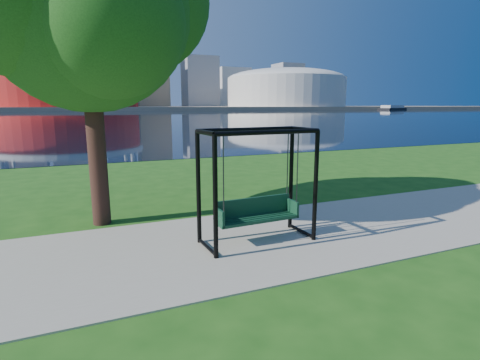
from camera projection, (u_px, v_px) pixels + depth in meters
ground at (251, 232)px, 8.40m from camera, size 900.00×900.00×0.00m
path at (261, 239)px, 7.94m from camera, size 120.00×4.00×0.03m
river at (94, 116)px, 100.54m from camera, size 900.00×180.00×0.02m
far_bank at (84, 108)px, 284.64m from camera, size 900.00×228.00×2.00m
stadium at (65, 85)px, 214.10m from camera, size 83.00×83.00×32.00m
arena at (286, 87)px, 269.08m from camera, size 84.00×84.00×26.56m
skyline at (74, 62)px, 288.28m from camera, size 392.00×66.00×96.50m
swing at (257, 189)px, 7.60m from camera, size 2.35×1.11×2.35m
park_tree at (83, 1)px, 8.08m from camera, size 5.83×5.26×7.24m
barge at (393, 108)px, 242.62m from camera, size 29.64×18.83×2.90m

